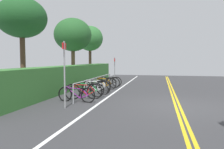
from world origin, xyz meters
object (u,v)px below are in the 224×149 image
(bicycle_5, at_px, (98,85))
(sign_post_far, at_px, (115,68))
(bicycle_8, at_px, (110,81))
(tree_far_right, at_px, (73,35))
(bicycle_1, at_px, (84,91))
(bicycle_4, at_px, (97,86))
(bicycle_6, at_px, (104,83))
(bike_rack, at_px, (96,81))
(bicycle_3, at_px, (94,87))
(bicycle_7, at_px, (106,82))
(tree_extra, at_px, (90,39))
(bicycle_2, at_px, (87,90))
(sign_post_near, at_px, (64,69))
(bicycle_0, at_px, (76,94))
(tree_mid, at_px, (22,18))

(bicycle_5, bearing_deg, sign_post_far, -6.20)
(bicycle_8, height_order, tree_far_right, tree_far_right)
(bicycle_8, relative_size, tree_far_right, 0.34)
(bicycle_1, height_order, bicycle_4, bicycle_1)
(bicycle_1, relative_size, bicycle_4, 1.02)
(bicycle_4, bearing_deg, bicycle_6, -1.58)
(bicycle_4, distance_m, sign_post_far, 4.08)
(bike_rack, distance_m, bicycle_3, 0.83)
(bicycle_7, relative_size, sign_post_far, 0.90)
(tree_far_right, relative_size, tree_extra, 0.99)
(sign_post_far, height_order, tree_extra, tree_extra)
(bicycle_4, relative_size, tree_extra, 0.33)
(bicycle_2, xyz_separation_m, bicycle_5, (2.24, 0.11, -0.02))
(bicycle_3, distance_m, bicycle_8, 3.65)
(bicycle_1, bearing_deg, bike_rack, 1.00)
(bicycle_6, xyz_separation_m, tree_far_right, (2.27, 2.99, 3.32))
(bicycle_1, distance_m, bicycle_2, 0.70)
(bicycle_6, bearing_deg, bicycle_2, 178.64)
(bicycle_3, relative_size, sign_post_near, 0.71)
(bicycle_6, height_order, bicycle_7, bicycle_6)
(bicycle_6, bearing_deg, bicycle_1, -179.98)
(bicycle_3, bearing_deg, tree_extra, 19.58)
(bicycle_6, xyz_separation_m, sign_post_far, (2.58, -0.17, 0.86))
(tree_far_right, bearing_deg, bicycle_7, -119.46)
(bicycle_2, bearing_deg, bicycle_0, 179.89)
(bike_rack, xyz_separation_m, tree_far_right, (3.73, 2.95, 3.04))
(bicycle_1, bearing_deg, bicycle_3, -2.41)
(bicycle_6, bearing_deg, sign_post_near, 179.70)
(bicycle_7, bearing_deg, tree_far_right, 60.54)
(bicycle_4, bearing_deg, sign_post_near, -179.88)
(bicycle_0, distance_m, tree_extra, 11.58)
(sign_post_far, xyz_separation_m, tree_far_right, (-0.30, 3.16, 2.46))
(bicycle_4, distance_m, tree_far_right, 5.78)
(tree_extra, bearing_deg, bicycle_5, -158.22)
(bicycle_5, height_order, bicycle_6, bicycle_6)
(bicycle_6, relative_size, sign_post_far, 0.87)
(bicycle_5, xyz_separation_m, sign_post_near, (-4.89, -0.15, 1.17))
(bicycle_8, distance_m, tree_mid, 6.73)
(bicycle_3, height_order, sign_post_near, sign_post_near)
(tree_extra, bearing_deg, bicycle_8, -148.14)
(bicycle_4, xyz_separation_m, tree_far_right, (3.68, 2.95, 3.36))
(bicycle_4, bearing_deg, tree_far_right, 38.72)
(bicycle_5, height_order, sign_post_near, sign_post_near)
(sign_post_near, bearing_deg, bicycle_0, 1.97)
(bicycle_8, height_order, tree_mid, tree_mid)
(bike_rack, bearing_deg, bicycle_3, -172.97)
(bicycle_4, distance_m, sign_post_near, 4.34)
(bicycle_1, height_order, sign_post_far, sign_post_far)
(tree_mid, bearing_deg, bicycle_6, -57.91)
(bicycle_6, distance_m, sign_post_far, 2.72)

